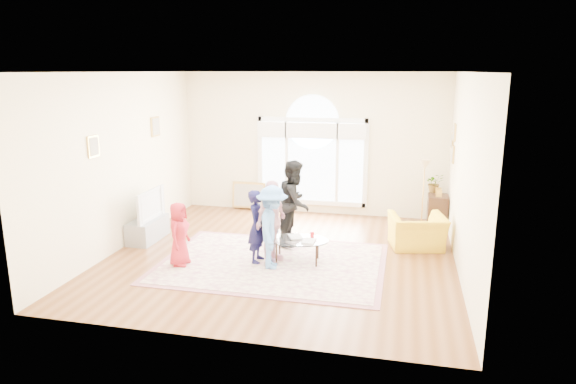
% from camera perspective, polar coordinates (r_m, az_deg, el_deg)
% --- Properties ---
extents(ground, '(6.00, 6.00, 0.00)m').
position_cam_1_polar(ground, '(9.22, -0.74, -7.12)').
color(ground, '#5D3214').
rests_on(ground, ground).
extents(room_shell, '(6.00, 6.00, 6.00)m').
position_cam_1_polar(room_shell, '(11.52, 2.61, 5.08)').
color(room_shell, '#F2E5BA').
rests_on(room_shell, ground).
extents(area_rug, '(3.60, 2.60, 0.02)m').
position_cam_1_polar(area_rug, '(8.88, -1.77, -7.88)').
color(area_rug, beige).
rests_on(area_rug, ground).
extents(rug_border, '(3.80, 2.80, 0.01)m').
position_cam_1_polar(rug_border, '(8.88, -1.77, -7.90)').
color(rug_border, '#985E68').
rests_on(rug_border, ground).
extents(tv_console, '(0.45, 1.00, 0.42)m').
position_cam_1_polar(tv_console, '(10.37, -15.31, -4.03)').
color(tv_console, gray).
rests_on(tv_console, ground).
extents(television, '(0.17, 1.02, 0.58)m').
position_cam_1_polar(television, '(10.23, -15.44, -1.35)').
color(television, black).
rests_on(television, tv_console).
extents(coffee_table, '(1.12, 0.78, 0.54)m').
position_cam_1_polar(coffee_table, '(8.78, 1.08, -5.41)').
color(coffee_table, silver).
rests_on(coffee_table, ground).
extents(armchair, '(1.13, 1.04, 0.63)m').
position_cam_1_polar(armchair, '(9.82, 14.14, -4.30)').
color(armchair, yellow).
rests_on(armchair, ground).
extents(side_cabinet, '(0.40, 0.50, 0.70)m').
position_cam_1_polar(side_cabinet, '(11.15, 16.25, -2.13)').
color(side_cabinet, black).
rests_on(side_cabinet, ground).
extents(floor_lamp, '(0.26, 0.26, 1.51)m').
position_cam_1_polar(floor_lamp, '(10.56, 14.93, 2.30)').
color(floor_lamp, black).
rests_on(floor_lamp, ground).
extents(plant_pedestal, '(0.20, 0.20, 0.70)m').
position_cam_1_polar(plant_pedestal, '(11.43, 15.78, -1.72)').
color(plant_pedestal, white).
rests_on(plant_pedestal, ground).
extents(potted_plant, '(0.44, 0.41, 0.40)m').
position_cam_1_polar(potted_plant, '(11.31, 15.95, 0.98)').
color(potted_plant, '#33722D').
rests_on(potted_plant, plant_pedestal).
extents(leaning_picture, '(0.80, 0.14, 0.62)m').
position_cam_1_polar(leaning_picture, '(12.26, -4.34, -1.93)').
color(leaning_picture, tan).
rests_on(leaning_picture, ground).
extents(child_red, '(0.36, 0.54, 1.08)m').
position_cam_1_polar(child_red, '(8.80, -12.01, -4.57)').
color(child_red, '#B11F2B').
rests_on(child_red, area_rug).
extents(child_navy, '(0.30, 0.46, 1.25)m').
position_cam_1_polar(child_navy, '(8.75, -3.44, -3.81)').
color(child_navy, '#121136').
rests_on(child_navy, area_rug).
extents(child_black, '(0.65, 0.81, 1.60)m').
position_cam_1_polar(child_black, '(9.57, 0.75, -1.20)').
color(child_black, black).
rests_on(child_black, area_rug).
extents(child_pink, '(0.58, 0.90, 1.43)m').
position_cam_1_polar(child_pink, '(8.69, -1.87, -3.31)').
color(child_pink, '#F1AFBF').
rests_on(child_pink, area_rug).
extents(child_blue, '(0.65, 0.97, 1.39)m').
position_cam_1_polar(child_blue, '(8.45, -1.77, -3.92)').
color(child_blue, '#5993DF').
rests_on(child_blue, area_rug).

